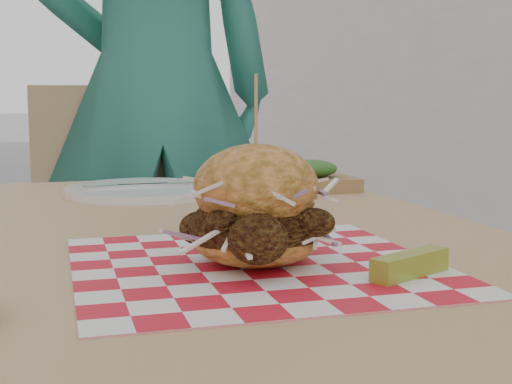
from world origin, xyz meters
TOP-DOWN VIEW (x-y plane):
  - diner at (-0.23, 0.81)m, footprint 0.72×0.51m
  - patio_table at (-0.35, -0.29)m, footprint 0.80×1.20m
  - patio_chair at (-0.34, 0.76)m, footprint 0.45×0.46m
  - paper_liner at (-0.31, -0.48)m, footprint 0.36×0.36m
  - sandwich at (-0.31, -0.48)m, footprint 0.17×0.17m
  - pickle_spear at (-0.18, -0.57)m, footprint 0.09×0.06m
  - place_setting at (-0.35, 0.08)m, footprint 0.27×0.27m
  - kraft_tray at (-0.05, 0.05)m, footprint 0.15×0.12m

SIDE VIEW (x-z plane):
  - patio_chair at x=-0.34m, z-range 0.08..1.03m
  - patio_table at x=-0.35m, z-range 0.30..1.05m
  - paper_liner at x=-0.31m, z-range 0.75..0.75m
  - place_setting at x=-0.35m, z-range 0.75..0.77m
  - pickle_spear at x=-0.18m, z-range 0.75..0.77m
  - kraft_tray at x=-0.05m, z-range 0.74..0.80m
  - sandwich at x=-0.31m, z-range 0.71..0.90m
  - diner at x=-0.23m, z-range 0.00..1.87m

